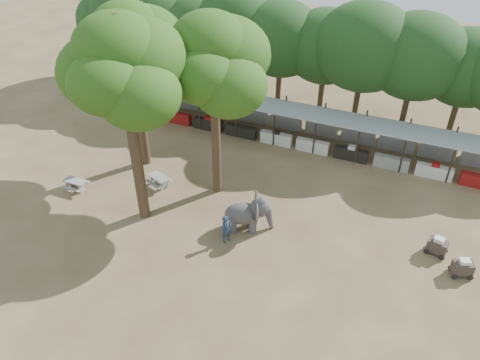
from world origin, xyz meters
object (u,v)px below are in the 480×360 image
at_px(yard_tree_center, 123,69).
at_px(cart_front, 437,246).
at_px(yard_tree_left, 131,48).
at_px(elephant, 249,213).
at_px(yard_tree_back, 213,63).
at_px(picnic_table_far, 159,180).
at_px(handler, 226,229).
at_px(picnic_table_near, 76,183).
at_px(cart_back, 463,267).

bearing_deg(yard_tree_center, cart_front, 10.86).
distance_m(yard_tree_left, elephant, 12.37).
xyz_separation_m(yard_tree_back, picnic_table_far, (-3.59, -1.27, -8.07)).
height_order(elephant, cart_front, elephant).
height_order(handler, picnic_table_near, handler).
bearing_deg(cart_front, handler, -150.02).
relative_size(picnic_table_near, picnic_table_far, 0.79).
bearing_deg(yard_tree_left, elephant, -22.45).
bearing_deg(cart_back, yard_tree_center, 167.18).
height_order(yard_tree_center, handler, yard_tree_center).
distance_m(picnic_table_near, cart_back, 23.36).
distance_m(yard_tree_back, elephant, 8.65).
height_order(yard_tree_center, cart_front, yard_tree_center).
bearing_deg(picnic_table_near, cart_back, 4.09).
distance_m(yard_tree_back, picnic_table_far, 8.92).
relative_size(yard_tree_back, cart_back, 8.81).
height_order(yard_tree_center, picnic_table_far, yard_tree_center).
bearing_deg(yard_tree_center, yard_tree_back, 53.14).
bearing_deg(elephant, cart_back, -17.91).
relative_size(yard_tree_left, cart_front, 8.74).
xyz_separation_m(handler, cart_front, (10.98, 3.57, -0.36)).
xyz_separation_m(yard_tree_center, picnic_table_near, (-5.35, 0.29, -8.74)).
bearing_deg(yard_tree_center, yard_tree_left, 120.96).
bearing_deg(elephant, picnic_table_far, 144.71).
height_order(picnic_table_near, cart_back, cart_back).
height_order(handler, picnic_table_far, handler).
xyz_separation_m(yard_tree_back, handler, (2.65, -4.38, -7.64)).
relative_size(cart_front, cart_back, 0.98).
bearing_deg(yard_tree_left, cart_back, -8.11).
relative_size(yard_tree_back, picnic_table_near, 7.96).
bearing_deg(picnic_table_far, cart_back, 17.85).
bearing_deg(picnic_table_near, yard_tree_left, 63.36).
distance_m(yard_tree_left, picnic_table_far, 8.41).
xyz_separation_m(picnic_table_near, cart_back, (23.30, 1.72, 0.07)).
xyz_separation_m(yard_tree_center, cart_front, (16.63, 3.19, -8.66)).
relative_size(yard_tree_left, picnic_table_near, 7.72).
distance_m(yard_tree_left, handler, 12.53).
bearing_deg(picnic_table_far, cart_front, 21.60).
xyz_separation_m(elephant, cart_front, (10.26, 2.06, -0.57)).
bearing_deg(cart_front, cart_back, -29.86).
bearing_deg(cart_front, picnic_table_near, -160.51).
xyz_separation_m(picnic_table_far, cart_front, (17.22, 0.46, 0.07)).
distance_m(yard_tree_center, cart_back, 20.03).
xyz_separation_m(picnic_table_near, picnic_table_far, (4.76, 2.44, 0.01)).
height_order(elephant, handler, elephant).
bearing_deg(handler, picnic_table_far, 91.59).
bearing_deg(cart_front, elephant, -156.65).
xyz_separation_m(yard_tree_back, picnic_table_near, (-8.35, -3.71, -8.08)).
bearing_deg(handler, yard_tree_back, 59.27).
bearing_deg(yard_tree_back, cart_front, -3.40).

